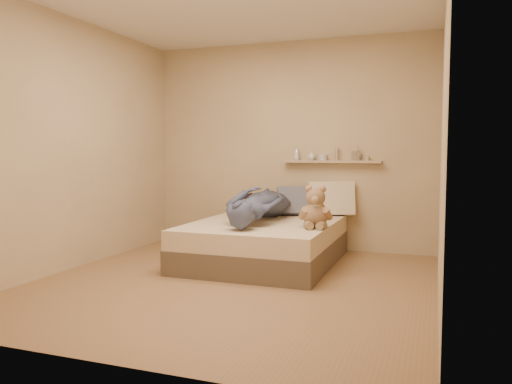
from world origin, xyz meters
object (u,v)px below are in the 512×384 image
at_px(person, 259,204).
at_px(wall_shelf, 331,162).
at_px(game_console, 243,214).
at_px(pillow_cream, 331,199).
at_px(teddy_bear, 315,210).
at_px(pillow_grey, 298,201).
at_px(bed, 265,242).
at_px(dark_plush, 249,204).

xyz_separation_m(person, wall_shelf, (0.63, 0.88, 0.46)).
bearing_deg(wall_shelf, game_console, -111.31).
bearing_deg(pillow_cream, teddy_bear, -87.06).
bearing_deg(pillow_grey, bed, -105.55).
height_order(pillow_cream, wall_shelf, wall_shelf).
xyz_separation_m(game_console, teddy_bear, (0.66, 0.34, 0.02)).
distance_m(bed, pillow_grey, 0.82).
bearing_deg(bed, game_console, -93.12).
bearing_deg(dark_plush, bed, -58.72).
relative_size(bed, pillow_grey, 3.80).
distance_m(game_console, pillow_cream, 1.54).
xyz_separation_m(bed, pillow_grey, (0.19, 0.69, 0.40)).
height_order(pillow_grey, person, person).
xyz_separation_m(dark_plush, pillow_cream, (1.04, 0.06, 0.09)).
bearing_deg(game_console, wall_shelf, 68.69).
relative_size(dark_plush, pillow_cream, 0.46).
height_order(bed, teddy_bear, teddy_bear).
xyz_separation_m(bed, dark_plush, (-0.47, 0.77, 0.34)).
height_order(teddy_bear, pillow_grey, teddy_bear).
height_order(teddy_bear, wall_shelf, wall_shelf).
bearing_deg(game_console, pillow_grey, 80.03).
relative_size(game_console, person, 0.11).
height_order(game_console, teddy_bear, teddy_bear).
xyz_separation_m(bed, pillow_cream, (0.57, 0.83, 0.43)).
relative_size(pillow_cream, wall_shelf, 0.46).
bearing_deg(pillow_grey, wall_shelf, 31.46).
bearing_deg(person, game_console, 91.07).
bearing_deg(person, teddy_bear, 155.85).
xyz_separation_m(teddy_bear, wall_shelf, (-0.07, 1.15, 0.47)).
bearing_deg(pillow_cream, pillow_grey, -159.62).
distance_m(bed, person, 0.43).
bearing_deg(dark_plush, teddy_bear, -42.87).
bearing_deg(person, wall_shelf, -128.44).
relative_size(bed, person, 1.17).
bearing_deg(person, bed, 156.52).
bearing_deg(wall_shelf, pillow_grey, -148.54).
bearing_deg(game_console, pillow_cream, 66.96).
height_order(dark_plush, pillow_cream, pillow_cream).
distance_m(game_console, wall_shelf, 1.68).
bearing_deg(dark_plush, wall_shelf, 7.53).
bearing_deg(teddy_bear, dark_plush, 137.13).
distance_m(bed, wall_shelf, 1.38).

